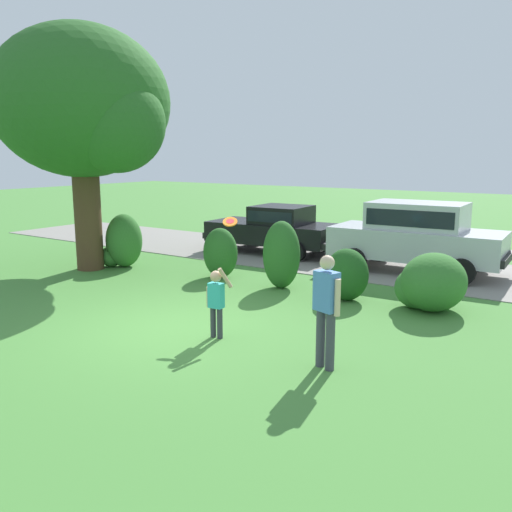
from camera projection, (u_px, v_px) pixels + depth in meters
ground_plane at (175, 327)px, 10.08m from camera, size 80.00×80.00×0.00m
driveway_strip at (344, 261)px, 16.19m from camera, size 28.00×4.40×0.02m
oak_tree_large at (88, 110)px, 14.46m from camera, size 4.93×4.80×6.57m
shrub_near_tree at (122, 243)px, 15.35m from camera, size 1.18×1.04×1.52m
shrub_centre_left at (220, 253)px, 14.03m from camera, size 0.96×0.77×1.31m
shrub_centre at (281, 255)px, 12.89m from camera, size 0.91×0.86×1.63m
shrub_centre_right at (347, 275)px, 11.84m from camera, size 0.99×0.88×1.16m
shrub_far_end at (430, 283)px, 11.10m from camera, size 1.45×1.53×1.21m
parked_sedan at (276, 227)px, 17.43m from camera, size 4.49×2.28×1.56m
parked_suv at (416, 233)px, 14.56m from camera, size 4.76×2.23×1.92m
child_thrower at (216, 298)px, 9.37m from camera, size 0.45×0.28×1.29m
frisbee at (230, 222)px, 10.26m from camera, size 0.31×0.26×0.21m
adult_onlooker at (326, 305)px, 7.98m from camera, size 0.51×0.32×1.74m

